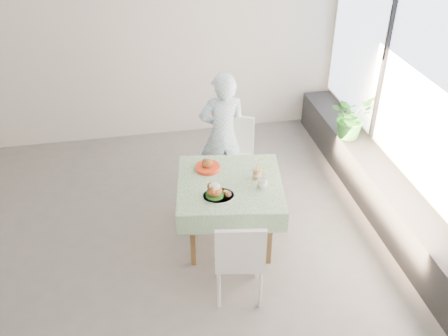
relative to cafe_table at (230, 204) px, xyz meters
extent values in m
plane|color=#615F5C|center=(-0.99, -0.01, -0.46)|extent=(6.00, 6.00, 0.00)
cube|color=beige|center=(-0.99, 2.49, 0.94)|extent=(6.00, 0.02, 2.80)
cube|color=beige|center=(2.01, -0.01, 0.94)|extent=(0.02, 5.00, 2.80)
cube|color=#D1E0F9|center=(1.98, -0.01, 1.19)|extent=(0.01, 4.80, 2.18)
cube|color=black|center=(1.81, -0.01, -0.21)|extent=(0.40, 4.80, 0.50)
cube|color=brown|center=(0.00, 0.00, 0.25)|extent=(1.03, 1.03, 0.04)
cube|color=white|center=(0.00, 0.00, 0.28)|extent=(1.19, 1.19, 0.01)
cube|color=white|center=(0.17, 0.74, 0.04)|extent=(0.60, 0.60, 0.04)
cube|color=white|center=(0.24, 0.94, 0.29)|extent=(0.45, 0.21, 0.47)
cube|color=white|center=(-0.07, -0.76, 0.01)|extent=(0.50, 0.50, 0.04)
cube|color=white|center=(-0.10, -0.96, 0.25)|extent=(0.44, 0.11, 0.44)
imported|color=#97CDF2|center=(0.11, 0.95, 0.30)|extent=(0.58, 0.41, 1.52)
cylinder|color=white|center=(-0.16, -0.22, 0.29)|extent=(0.32, 0.32, 0.02)
cylinder|color=#134A12|center=(-0.19, -0.22, 0.31)|extent=(0.17, 0.17, 0.02)
ellipsoid|color=#965424|center=(-0.19, -0.22, 0.36)|extent=(0.15, 0.14, 0.12)
ellipsoid|color=white|center=(-0.19, -0.22, 0.41)|extent=(0.11, 0.10, 0.07)
cylinder|color=maroon|center=(-0.06, -0.23, 0.31)|extent=(0.05, 0.05, 0.03)
cylinder|color=white|center=(0.28, 0.02, 0.35)|extent=(0.09, 0.09, 0.13)
cylinder|color=orange|center=(0.28, 0.02, 0.33)|extent=(0.08, 0.08, 0.09)
cylinder|color=white|center=(0.28, 0.02, 0.41)|extent=(0.10, 0.10, 0.01)
cylinder|color=yellow|center=(0.29, 0.02, 0.46)|extent=(0.01, 0.03, 0.18)
cylinder|color=white|center=(0.29, -0.15, 0.35)|extent=(0.10, 0.10, 0.14)
cylinder|color=#E9EAC4|center=(0.29, -0.15, 0.34)|extent=(0.09, 0.09, 0.10)
cylinder|color=white|center=(0.29, -0.15, 0.43)|extent=(0.10, 0.10, 0.01)
cylinder|color=yellow|center=(0.30, -0.15, 0.48)|extent=(0.01, 0.04, 0.19)
cylinder|color=red|center=(-0.18, 0.28, 0.30)|extent=(0.26, 0.26, 0.04)
cylinder|color=white|center=(-0.18, 0.28, 0.31)|extent=(0.22, 0.22, 0.01)
ellipsoid|color=#965424|center=(-0.18, 0.28, 0.36)|extent=(0.12, 0.11, 0.10)
imported|color=#307A28|center=(1.74, 1.04, 0.32)|extent=(0.65, 0.62, 0.57)
camera|label=1|loc=(-0.85, -4.02, 3.16)|focal=40.00mm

